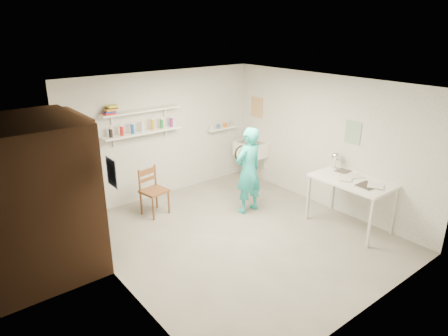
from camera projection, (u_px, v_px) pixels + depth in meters
floor at (239, 237)px, 6.40m from camera, size 4.00×4.50×0.02m
ceiling at (242, 84)px, 5.56m from camera, size 4.00×4.50×0.02m
wall_back at (164, 134)px, 7.64m from camera, size 4.00×0.02×2.40m
wall_front at (377, 221)px, 4.32m from camera, size 4.00×0.02×2.40m
wall_left at (114, 201)px, 4.81m from camera, size 0.02×4.50×2.40m
wall_right at (325, 142)px, 7.16m from camera, size 0.02×4.50×2.40m
doorway_recess at (86, 189)px, 5.66m from camera, size 0.02×0.90×2.00m
corridor_box at (32, 199)px, 5.23m from camera, size 1.40×1.50×2.10m
door_lintel at (78, 116)px, 5.31m from camera, size 0.06×1.05×0.10m
door_jamb_near at (101, 200)px, 5.30m from camera, size 0.06×0.10×2.00m
door_jamb_far at (75, 178)px, 6.04m from camera, size 0.06×0.10×2.00m
shelf_lower at (143, 133)px, 7.20m from camera, size 1.50×0.22×0.03m
shelf_upper at (141, 111)px, 7.07m from camera, size 1.50×0.22×0.03m
ledge_shelf at (222, 128)px, 8.39m from camera, size 0.70×0.14×0.03m
poster_left at (111, 172)px, 4.74m from camera, size 0.01×0.28×0.36m
poster_right_a at (257, 107)px, 8.34m from camera, size 0.01×0.34×0.42m
poster_right_b at (353, 132)px, 6.64m from camera, size 0.01×0.30×0.38m
belfast_sink at (251, 149)px, 8.43m from camera, size 0.48×0.60×0.30m
man at (248, 170)px, 6.99m from camera, size 0.59×0.40×1.56m
wall_clock at (241, 153)px, 7.07m from camera, size 0.28×0.05×0.28m
wooden_chair at (154, 191)px, 6.99m from camera, size 0.48×0.46×0.88m
work_table at (350, 203)px, 6.57m from camera, size 0.76×1.27×0.84m
desk_lamp at (336, 156)px, 6.84m from camera, size 0.16×0.16×0.16m
spray_cans at (142, 127)px, 7.17m from camera, size 1.26×0.06×0.17m
book_stack at (111, 110)px, 6.71m from camera, size 0.26×0.14×0.14m
ledge_pots at (222, 126)px, 8.37m from camera, size 0.48×0.07×0.09m
papers at (353, 179)px, 6.42m from camera, size 0.30×0.22×0.02m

